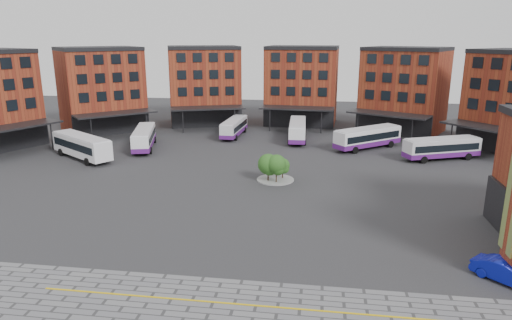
# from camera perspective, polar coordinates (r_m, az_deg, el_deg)

# --- Properties ---
(ground) EXTENTS (160.00, 160.00, 0.00)m
(ground) POSITION_cam_1_polar(r_m,az_deg,el_deg) (43.11, -1.86, -7.28)
(ground) COLOR #28282B
(ground) RESTS_ON ground
(yellow_line) EXTENTS (26.00, 0.15, 0.02)m
(yellow_line) POSITION_cam_1_polar(r_m,az_deg,el_deg) (30.55, -2.74, -17.50)
(yellow_line) COLOR gold
(yellow_line) RESTS_ON paving_zone
(main_building) EXTENTS (94.14, 42.48, 14.60)m
(main_building) POSITION_cam_1_polar(r_m,az_deg,el_deg) (78.86, -0.51, 8.57)
(main_building) COLOR maroon
(main_building) RESTS_ON ground
(tree_island) EXTENTS (4.40, 4.40, 3.37)m
(tree_island) POSITION_cam_1_polar(r_m,az_deg,el_deg) (52.94, 2.26, -0.78)
(tree_island) COLOR gray
(tree_island) RESTS_ON ground
(bus_a) EXTENTS (11.15, 8.78, 3.30)m
(bus_a) POSITION_cam_1_polar(r_m,az_deg,el_deg) (67.16, -20.97, 1.76)
(bus_a) COLOR white
(bus_a) RESTS_ON ground
(bus_b) EXTENTS (5.29, 11.16, 3.07)m
(bus_b) POSITION_cam_1_polar(r_m,az_deg,el_deg) (70.69, -13.82, 2.74)
(bus_b) COLOR white
(bus_b) RESTS_ON ground
(bus_c) EXTENTS (3.01, 10.30, 2.87)m
(bus_c) POSITION_cam_1_polar(r_m,az_deg,el_deg) (77.22, -2.76, 4.14)
(bus_c) COLOR silver
(bus_c) RESTS_ON ground
(bus_d) EXTENTS (3.11, 11.18, 3.13)m
(bus_d) POSITION_cam_1_polar(r_m,az_deg,el_deg) (74.42, 5.21, 3.77)
(bus_d) COLOR white
(bus_d) RESTS_ON ground
(bus_e) EXTENTS (10.48, 9.27, 3.21)m
(bus_e) POSITION_cam_1_polar(r_m,az_deg,el_deg) (70.43, 13.79, 2.76)
(bus_e) COLOR white
(bus_e) RESTS_ON ground
(bus_f) EXTENTS (10.89, 6.37, 3.03)m
(bus_f) POSITION_cam_1_polar(r_m,az_deg,el_deg) (67.42, 22.21, 1.41)
(bus_f) COLOR silver
(bus_f) RESTS_ON ground
(blue_car) EXTENTS (4.55, 4.37, 1.54)m
(blue_car) POSITION_cam_1_polar(r_m,az_deg,el_deg) (36.81, 28.94, -12.18)
(blue_car) COLOR #0C15A1
(blue_car) RESTS_ON ground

